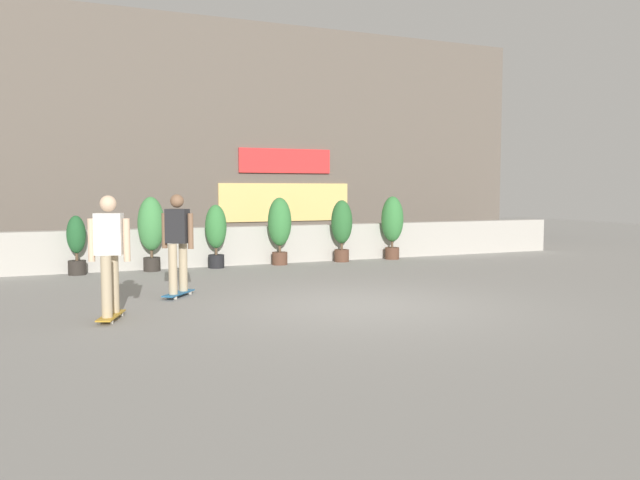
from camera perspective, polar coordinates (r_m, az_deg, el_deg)
The scene contains 11 objects.
ground_plane at distance 9.97m, azimuth 3.49°, elevation -5.78°, with size 48.00×48.00×0.00m, color gray.
planter_wall at distance 15.45m, azimuth -6.74°, elevation -0.47°, with size 18.00×0.40×0.90m, color #B2ADA3.
building_backdrop at distance 19.31m, azimuth -10.33°, elevation 8.78°, with size 20.00×2.08×6.50m.
potted_plant_0 at distance 14.33m, azimuth -20.67°, elevation -0.24°, with size 0.38×0.38×1.24m.
potted_plant_1 at distance 14.48m, azimuth -14.66°, elevation 1.07°, with size 0.57×0.57×1.62m.
potted_plant_2 at distance 14.78m, azimuth -9.16°, elevation 0.73°, with size 0.48×0.48×1.43m.
potted_plant_3 at distance 15.23m, azimuth -3.58°, elevation 1.29°, with size 0.55×0.55×1.58m.
potted_plant_4 at distance 15.86m, azimuth 1.93°, elevation 1.25°, with size 0.52×0.52×1.51m.
potted_plant_5 at distance 16.53m, azimuth 6.39°, elevation 1.55°, with size 0.56×0.56×1.60m.
skater_mid_plaza at distance 10.87m, azimuth -12.43°, elevation -0.03°, with size 0.66×0.75×1.70m.
skater_by_wall_left at distance 9.16m, azimuth -18.07°, elevation -0.96°, with size 0.53×0.82×1.70m.
Camera 1 is at (-4.50, -8.72, 1.78)m, focal length 36.32 mm.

